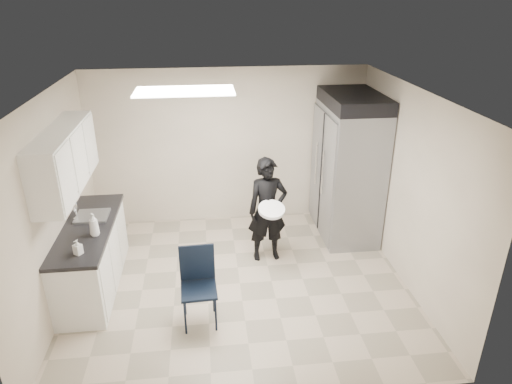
{
  "coord_description": "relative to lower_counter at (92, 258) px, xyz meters",
  "views": [
    {
      "loc": [
        -0.38,
        -5.2,
        3.71
      ],
      "look_at": [
        0.25,
        0.2,
        1.27
      ],
      "focal_mm": 32.0,
      "sensor_mm": 36.0,
      "label": 1
    }
  ],
  "objects": [
    {
      "name": "notice_sticker_left",
      "position": [
        -0.29,
        -0.1,
        0.79
      ],
      "size": [
        0.0,
        0.12,
        0.07
      ],
      "primitive_type": "cube",
      "color": "yellow",
      "rests_on": "left_wall"
    },
    {
      "name": "soap_bottle_a",
      "position": [
        0.16,
        -0.26,
        0.63
      ],
      "size": [
        0.16,
        0.16,
        0.3
      ],
      "primitive_type": "imported",
      "rotation": [
        0.0,
        0.0,
        0.61
      ],
      "color": "white",
      "rests_on": "countertop"
    },
    {
      "name": "left_wall",
      "position": [
        -0.3,
        -0.2,
        0.87
      ],
      "size": [
        0.0,
        4.0,
        4.0
      ],
      "primitive_type": "plane",
      "rotation": [
        1.57,
        0.0,
        1.57
      ],
      "color": "beige",
      "rests_on": "floor"
    },
    {
      "name": "soap_bottle_b",
      "position": [
        0.06,
        -0.69,
        0.57
      ],
      "size": [
        0.12,
        0.12,
        0.18
      ],
      "primitive_type": "imported",
      "rotation": [
        0.0,
        0.0,
        -0.59
      ],
      "color": "#A8AAB4",
      "rests_on": "countertop"
    },
    {
      "name": "right_wall",
      "position": [
        4.2,
        -0.2,
        0.87
      ],
      "size": [
        0.0,
        4.0,
        4.0
      ],
      "primitive_type": "plane",
      "rotation": [
        1.57,
        0.0,
        -1.57
      ],
      "color": "beige",
      "rests_on": "floor"
    },
    {
      "name": "notice_sticker_right",
      "position": [
        -0.29,
        0.1,
        0.75
      ],
      "size": [
        0.0,
        0.12,
        0.07
      ],
      "primitive_type": "cube",
      "color": "yellow",
      "rests_on": "left_wall"
    },
    {
      "name": "ceiling_panel",
      "position": [
        1.35,
        0.2,
        2.14
      ],
      "size": [
        1.2,
        0.6,
        0.02
      ],
      "primitive_type": "cube",
      "color": "white",
      "rests_on": "ceiling"
    },
    {
      "name": "folding_chair",
      "position": [
        1.41,
        -0.94,
        0.04
      ],
      "size": [
        0.43,
        0.43,
        0.94
      ],
      "primitive_type": "cube",
      "rotation": [
        0.0,
        0.0,
        0.04
      ],
      "color": "black",
      "rests_on": "floor"
    },
    {
      "name": "man_tuxedo",
      "position": [
        2.42,
        0.43,
        0.35
      ],
      "size": [
        0.6,
        0.43,
        1.57
      ],
      "primitive_type": "imported",
      "rotation": [
        0.0,
        0.0,
        0.08
      ],
      "color": "black",
      "rests_on": "floor"
    },
    {
      "name": "lower_counter",
      "position": [
        0.0,
        0.0,
        0.0
      ],
      "size": [
        0.6,
        1.9,
        0.86
      ],
      "primitive_type": "cube",
      "color": "silver",
      "rests_on": "floor"
    },
    {
      "name": "towel_dispenser",
      "position": [
        -0.19,
        1.15,
        1.19
      ],
      "size": [
        0.22,
        0.3,
        0.35
      ],
      "primitive_type": "cube",
      "color": "black",
      "rests_on": "left_wall"
    },
    {
      "name": "back_wall",
      "position": [
        1.95,
        1.8,
        0.87
      ],
      "size": [
        4.5,
        0.0,
        4.5
      ],
      "primitive_type": "plane",
      "rotation": [
        1.57,
        0.0,
        0.0
      ],
      "color": "beige",
      "rests_on": "floor"
    },
    {
      "name": "floor",
      "position": [
        1.95,
        -0.2,
        -0.43
      ],
      "size": [
        4.5,
        4.5,
        0.0
      ],
      "primitive_type": "plane",
      "color": "tan",
      "rests_on": "ground"
    },
    {
      "name": "upper_cabinets",
      "position": [
        -0.13,
        0.0,
        1.4
      ],
      "size": [
        0.35,
        1.8,
        0.75
      ],
      "primitive_type": "cube",
      "color": "silver",
      "rests_on": "left_wall"
    },
    {
      "name": "bucket_lid",
      "position": [
        2.44,
        0.18,
        0.49
      ],
      "size": [
        0.4,
        0.4,
        0.05
      ],
      "primitive_type": "cylinder",
      "rotation": [
        0.0,
        0.0,
        0.08
      ],
      "color": "silver",
      "rests_on": "man_tuxedo"
    },
    {
      "name": "ceiling",
      "position": [
        1.95,
        -0.2,
        2.17
      ],
      "size": [
        4.5,
        4.5,
        0.0
      ],
      "primitive_type": "plane",
      "rotation": [
        3.14,
        0.0,
        0.0
      ],
      "color": "white",
      "rests_on": "back_wall"
    },
    {
      "name": "fridge_compressor",
      "position": [
        3.78,
        1.07,
        1.77
      ],
      "size": [
        0.8,
        1.35,
        0.2
      ],
      "primitive_type": "cube",
      "color": "black",
      "rests_on": "commercial_fridge"
    },
    {
      "name": "faucet",
      "position": [
        -0.18,
        0.25,
        0.59
      ],
      "size": [
        0.02,
        0.02,
        0.24
      ],
      "primitive_type": "cylinder",
      "color": "silver",
      "rests_on": "countertop"
    },
    {
      "name": "countertop",
      "position": [
        0.0,
        0.0,
        0.46
      ],
      "size": [
        0.64,
        1.95,
        0.05
      ],
      "primitive_type": "cube",
      "color": "black",
      "rests_on": "lower_counter"
    },
    {
      "name": "sink",
      "position": [
        0.02,
        0.25,
        0.44
      ],
      "size": [
        0.42,
        0.4,
        0.14
      ],
      "primitive_type": "cube",
      "color": "gray",
      "rests_on": "countertop"
    },
    {
      "name": "commercial_fridge",
      "position": [
        3.78,
        1.07,
        0.62
      ],
      "size": [
        0.8,
        1.35,
        2.1
      ],
      "primitive_type": "cube",
      "color": "gray",
      "rests_on": "floor"
    }
  ]
}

